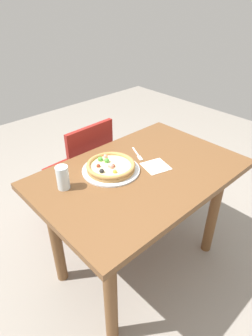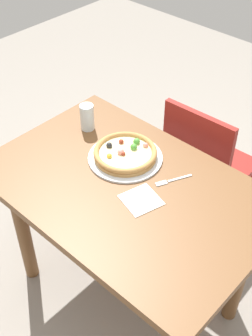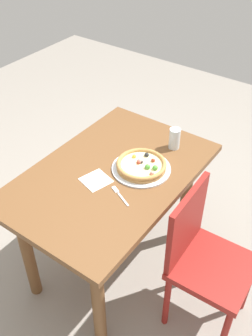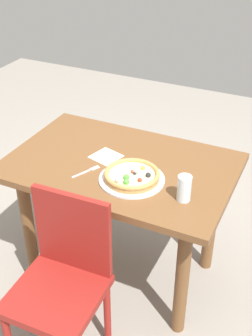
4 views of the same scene
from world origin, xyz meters
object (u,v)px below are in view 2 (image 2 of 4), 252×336
object	(u,v)px
dining_table	(127,208)
chair_near	(205,166)
pizza	(125,153)
fork	(171,181)
plate	(125,158)
drinking_glass	(87,117)
napkin	(141,200)

from	to	relation	value
dining_table	chair_near	bearing A→B (deg)	-90.22
pizza	fork	distance (m)	0.24
plate	drinking_glass	xyz separation A→B (m)	(0.28, -0.04, 0.06)
fork	napkin	world-z (taller)	fork
dining_table	drinking_glass	bearing A→B (deg)	-22.07
dining_table	drinking_glass	distance (m)	0.48
plate	fork	distance (m)	0.24
pizza	fork	size ratio (longest dim) A/B	1.79
fork	napkin	bearing A→B (deg)	19.92
dining_table	napkin	xyz separation A→B (m)	(-0.10, 0.02, 0.14)
fork	dining_table	bearing A→B (deg)	-13.26
dining_table	plate	distance (m)	0.22
pizza	napkin	xyz separation A→B (m)	(-0.22, 0.15, -0.03)
drinking_glass	napkin	world-z (taller)	drinking_glass
fork	drinking_glass	world-z (taller)	drinking_glass
dining_table	napkin	bearing A→B (deg)	166.72
pizza	dining_table	bearing A→B (deg)	134.93
drinking_glass	napkin	distance (m)	0.54
dining_table	fork	bearing A→B (deg)	-129.01
chair_near	fork	xyz separation A→B (m)	(-0.11, 0.46, 0.29)
fork	napkin	size ratio (longest dim) A/B	1.11
drinking_glass	plate	bearing A→B (deg)	171.35
dining_table	fork	size ratio (longest dim) A/B	7.65
chair_near	pizza	world-z (taller)	chair_near
chair_near	plate	distance (m)	0.58
dining_table	napkin	world-z (taller)	napkin
dining_table	pizza	xyz separation A→B (m)	(0.12, -0.12, 0.16)
plate	pizza	world-z (taller)	pizza
dining_table	chair_near	distance (m)	0.62
drinking_glass	chair_near	bearing A→B (deg)	-132.73
dining_table	drinking_glass	size ratio (longest dim) A/B	9.28
dining_table	pizza	size ratio (longest dim) A/B	4.27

